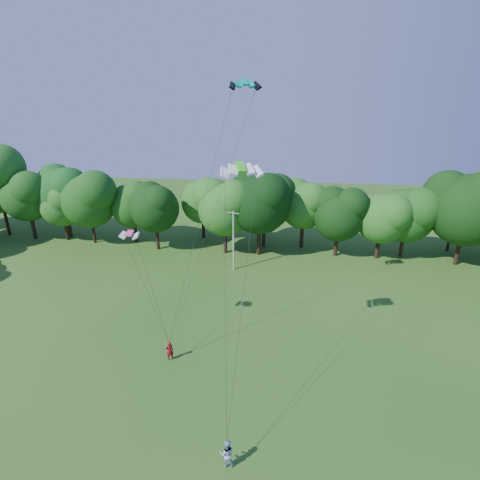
# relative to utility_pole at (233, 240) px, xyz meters

# --- Properties ---
(utility_pole) EXTENTS (1.44, 0.63, 7.56)m
(utility_pole) POSITION_rel_utility_pole_xyz_m (0.00, 0.00, 0.00)
(utility_pole) COLOR #B3B3AA
(utility_pole) RESTS_ON ground
(kite_flyer_left) EXTENTS (0.75, 0.68, 1.72)m
(kite_flyer_left) POSITION_rel_utility_pole_xyz_m (-2.92, -17.56, -3.04)
(kite_flyer_left) COLOR maroon
(kite_flyer_left) RESTS_ON ground
(kite_flyer_right) EXTENTS (0.98, 0.81, 1.84)m
(kite_flyer_right) POSITION_rel_utility_pole_xyz_m (3.16, -26.33, -2.98)
(kite_flyer_right) COLOR #9DAFDA
(kite_flyer_right) RESTS_ON ground
(kite_teal) EXTENTS (2.60, 1.71, 0.61)m
(kite_teal) POSITION_rel_utility_pole_xyz_m (2.37, -10.20, 17.44)
(kite_teal) COLOR #059B91
(kite_teal) RESTS_ON ground
(kite_green) EXTENTS (3.02, 2.02, 0.61)m
(kite_green) POSITION_rel_utility_pole_xyz_m (2.89, -17.11, 11.99)
(kite_green) COLOR #3ECD1E
(kite_green) RESTS_ON ground
(kite_pink) EXTENTS (1.58, 0.80, 0.35)m
(kite_pink) POSITION_rel_utility_pole_xyz_m (-6.34, -15.05, 6.14)
(kite_pink) COLOR #F44382
(kite_pink) RESTS_ON ground
(tree_back_west) EXTENTS (8.70, 8.70, 12.65)m
(tree_back_west) POSITION_rel_utility_pole_xyz_m (-26.37, 8.39, 4.00)
(tree_back_west) COLOR #321E14
(tree_back_west) RESTS_ON ground
(tree_back_center) EXTENTS (8.73, 8.73, 12.70)m
(tree_back_center) POSITION_rel_utility_pole_xyz_m (2.74, 5.11, 4.03)
(tree_back_center) COLOR #2E2212
(tree_back_center) RESTS_ON ground
(tree_back_east) EXTENTS (6.82, 6.82, 9.93)m
(tree_back_east) POSITION_rel_utility_pole_xyz_m (28.90, 9.43, 2.29)
(tree_back_east) COLOR #3A2117
(tree_back_east) RESTS_ON ground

